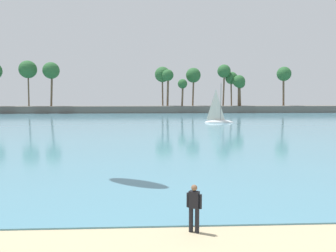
# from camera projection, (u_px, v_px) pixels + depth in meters

# --- Properties ---
(sea) EXTENTS (220.00, 116.93, 0.06)m
(sea) POSITION_uv_depth(u_px,v_px,m) (149.00, 117.00, 70.14)
(sea) COLOR teal
(sea) RESTS_ON ground
(palm_headland) EXTENTS (112.31, 6.87, 13.27)m
(palm_headland) POSITION_uv_depth(u_px,v_px,m) (130.00, 96.00, 87.80)
(palm_headland) COLOR #605B54
(palm_headland) RESTS_ON ground
(person_at_waterline) EXTENTS (0.50, 0.33, 1.67)m
(person_at_waterline) POSITION_uv_depth(u_px,v_px,m) (194.00, 207.00, 11.55)
(person_at_waterline) COLOR black
(person_at_waterline) RESTS_ON ground
(sailboat_near_shore) EXTENTS (4.91, 1.66, 7.03)m
(sailboat_near_shore) POSITION_uv_depth(u_px,v_px,m) (218.00, 119.00, 56.55)
(sailboat_near_shore) COLOR white
(sailboat_near_shore) RESTS_ON sea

